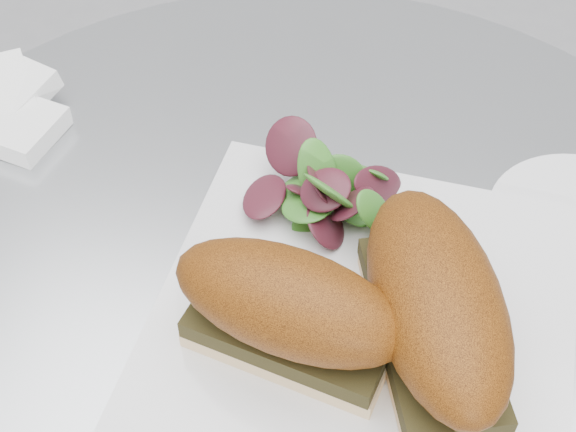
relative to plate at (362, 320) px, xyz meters
The scene contains 6 objects.
table 0.26m from the plate, 140.72° to the left, with size 0.70×0.70×0.73m.
plate is the anchor object (origin of this frame).
sandwich_left 0.08m from the plate, 135.73° to the right, with size 0.15×0.09×0.08m.
sandwich_right 0.07m from the plate, 19.42° to the right, with size 0.14×0.19×0.08m.
salad 0.10m from the plate, 117.68° to the left, with size 0.10×0.10×0.05m, color #458C2D, non-canonical shape.
napkin 0.35m from the plate, 159.56° to the left, with size 0.10×0.10×0.02m, color white, non-canonical shape.
Camera 1 is at (0.09, -0.35, 1.18)m, focal length 50.00 mm.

